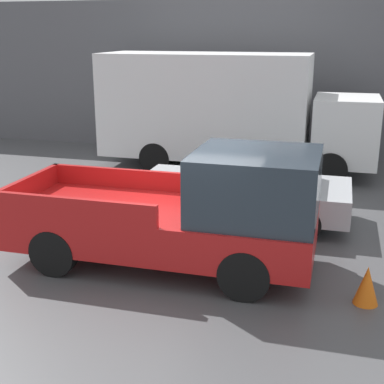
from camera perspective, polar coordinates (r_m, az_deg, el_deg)
The scene contains 6 objects.
ground_plane at distance 9.46m, azimuth -1.12°, elevation -8.13°, with size 60.00×60.00×0.00m, color #4C4C4F.
building_wall at distance 18.05m, azimuth 7.78°, elevation 11.92°, with size 28.00×0.15×4.99m.
pickup_truck at distance 9.14m, azimuth -0.21°, elevation -2.27°, with size 5.25×2.09×2.14m.
car at distance 11.66m, azimuth 5.65°, elevation 0.62°, with size 4.56×2.00×1.47m.
delivery_truck at distance 15.81m, azimuth 3.55°, elevation 8.81°, with size 7.89×2.35×3.38m.
traffic_cone at distance 8.61m, azimuth 18.14°, elevation -9.43°, with size 0.38×0.38×0.61m.
Camera 1 is at (2.47, -8.21, 3.99)m, focal length 50.00 mm.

